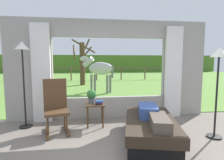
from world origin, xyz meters
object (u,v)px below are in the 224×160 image
Objects in this scene: rocking_chair at (56,106)px; book_stack at (99,102)px; potted_plant at (91,95)px; floor_lamp_right at (218,66)px; pasture_tree at (82,62)px; reclining_person at (151,114)px; side_table at (95,108)px; horse at (99,69)px; floor_lamp_left at (22,59)px; recliner_sofa at (150,129)px.

book_stack is (0.93, 0.16, 0.02)m from rocking_chair.
floor_lamp_right reaches higher than potted_plant.
floor_lamp_right is (2.39, -0.99, 0.71)m from potted_plant.
floor_lamp_right is at bearing -70.46° from pasture_tree.
potted_plant is 0.18× the size of floor_lamp_right.
potted_plant is (-1.09, 1.00, 0.18)m from reclining_person.
side_table is 0.18m from book_stack.
horse reaches higher than floor_lamp_right.
floor_lamp_right is 0.61× the size of pasture_tree.
potted_plant is at bearing 5.55° from rocking_chair.
horse is at bearing -72.53° from pasture_tree.
floor_lamp_left is 4.02m from floor_lamp_right.
reclining_person is 1.38m from side_table.
book_stack is 2.53m from floor_lamp_right.
recliner_sofa is at bearing -41.35° from side_table.
horse is (0.33, 4.33, 0.73)m from side_table.
book_stack is 4.43m from horse.
potted_plant is 2.68m from floor_lamp_right.
floor_lamp_right is 8.63m from pasture_tree.
reclining_person reaches higher than recliner_sofa.
pasture_tree is (-0.67, 7.26, 0.90)m from book_stack.
side_table is 0.27× the size of floor_lamp_left.
rocking_chair is at bearing -91.96° from pasture_tree.
rocking_chair is 3.50× the size of potted_plant.
side_table reaches higher than recliner_sofa.
floor_lamp_left is (-1.66, 0.16, 0.99)m from book_stack.
floor_lamp_right reaches higher than side_table.
floor_lamp_right is at bearing 13.13° from reclining_person.
book_stack is at bearing -5.59° from floor_lamp_left.
potted_plant is 1.72m from floor_lamp_left.
rocking_chair is at bearing 173.11° from recliner_sofa.
pasture_tree is (-0.91, 2.88, 0.31)m from horse.
pasture_tree is at bearing 49.08° from horse.
potted_plant reaches higher than recliner_sofa.
floor_lamp_right reaches higher than rocking_chair.
rocking_chair is 6.02× the size of book_stack.
side_table is 0.30× the size of floor_lamp_right.
potted_plant is at bearing -153.83° from horse.
rocking_chair is at bearing 171.78° from reclining_person.
recliner_sofa is 3.07m from floor_lamp_left.
floor_lamp_right is (2.22, -0.87, 0.85)m from book_stack.
side_table is at bearing 150.11° from reclining_person.
potted_plant is at bearing 144.68° from book_stack.
rocking_chair is 0.64× the size of floor_lamp_right.
floor_lamp_right is (1.30, 0.00, 0.89)m from reclining_person.
reclining_person is 1.57m from floor_lamp_right.
floor_lamp_left reaches higher than reclining_person.
reclining_person is 1.27× the size of rocking_chair.
horse is 3.03m from pasture_tree.
rocking_chair is 4.73m from horse.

